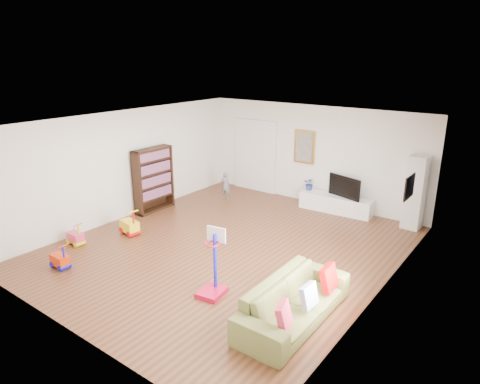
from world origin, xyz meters
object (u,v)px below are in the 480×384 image
Objects in this scene: basketball_hoop at (211,263)px; bookshelf at (154,180)px; media_console at (336,204)px; sofa at (294,301)px.

bookshelf is at bearing 140.42° from basketball_hoop.
media_console is 1.58× the size of basketball_hoop.
sofa is 1.55m from basketball_hoop.
media_console is 0.84× the size of sofa.
media_console is 1.13× the size of bookshelf.
bookshelf is 5.89m from sofa.
sofa is at bearing -75.98° from media_console.
bookshelf is at bearing -148.33° from media_console.
media_console is 5.12m from basketball_hoop.
basketball_hoop is at bearing -30.24° from bookshelf.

